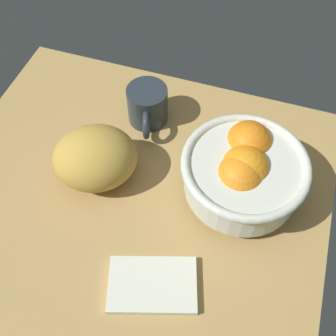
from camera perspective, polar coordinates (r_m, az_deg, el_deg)
The scene contains 5 objects.
ground_plane at distance 77.35cm, azimuth -5.10°, elevation -4.16°, with size 71.91×63.64×3.00cm, color #AC884D.
fruit_bowl at distance 71.95cm, azimuth 10.54°, elevation -0.34°, with size 22.14×22.14×11.65cm.
bread_loaf at distance 74.72cm, azimuth -10.12°, elevation 1.40°, with size 15.27×13.25×10.81cm, color gold.
napkin_folded at distance 68.05cm, azimuth -2.19°, elevation -16.02°, with size 14.21×9.12×1.31cm, color silver.
mug at distance 83.54cm, azimuth -2.89°, elevation 8.68°, with size 8.26×12.12×8.04cm.
Camera 1 is at (18.39, -34.29, 65.35)cm, focal length 43.50 mm.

